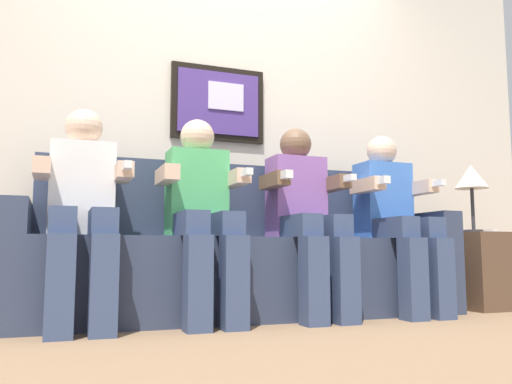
{
  "coord_description": "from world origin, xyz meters",
  "views": [
    {
      "loc": [
        -1.03,
        -2.58,
        0.36
      ],
      "look_at": [
        0.0,
        0.15,
        0.7
      ],
      "focal_mm": 37.41,
      "sensor_mm": 36.0,
      "label": 1
    }
  ],
  "objects": [
    {
      "name": "spare_remote_on_table",
      "position": [
        1.63,
        0.15,
        0.51
      ],
      "size": [
        0.04,
        0.13,
        0.02
      ],
      "primitive_type": "cube",
      "color": "white",
      "rests_on": "side_table_right"
    },
    {
      "name": "side_table_right",
      "position": [
        1.64,
        0.22,
        0.25
      ],
      "size": [
        0.4,
        0.4,
        0.5
      ],
      "color": "brown",
      "rests_on": "ground_plane"
    },
    {
      "name": "table_lamp",
      "position": [
        1.59,
        0.24,
        0.86
      ],
      "size": [
        0.22,
        0.22,
        0.46
      ],
      "color": "#333338",
      "rests_on": "side_table_right"
    },
    {
      "name": "ground_plane",
      "position": [
        0.0,
        0.0,
        0.0
      ],
      "size": [
        6.47,
        6.47,
        0.0
      ],
      "primitive_type": "plane",
      "color": "#8C6B4C"
    },
    {
      "name": "person_rightmost",
      "position": [
        0.91,
        0.16,
        0.61
      ],
      "size": [
        0.46,
        0.56,
        1.11
      ],
      "color": "#3F72CC",
      "rests_on": "ground_plane"
    },
    {
      "name": "couch",
      "position": [
        0.0,
        0.33,
        0.31
      ],
      "size": [
        2.57,
        0.58,
        0.9
      ],
      "color": "#333D56",
      "rests_on": "ground_plane"
    },
    {
      "name": "person_left_center",
      "position": [
        -0.3,
        0.16,
        0.61
      ],
      "size": [
        0.46,
        0.56,
        1.11
      ],
      "color": "#4CB266",
      "rests_on": "ground_plane"
    },
    {
      "name": "back_wall_assembly",
      "position": [
        -0.0,
        0.76,
        1.3
      ],
      "size": [
        4.97,
        0.1,
        2.6
      ],
      "color": "beige",
      "rests_on": "ground_plane"
    },
    {
      "name": "person_leftmost",
      "position": [
        -0.91,
        0.16,
        0.61
      ],
      "size": [
        0.46,
        0.56,
        1.11
      ],
      "color": "white",
      "rests_on": "ground_plane"
    },
    {
      "name": "person_right_center",
      "position": [
        0.3,
        0.16,
        0.61
      ],
      "size": [
        0.46,
        0.56,
        1.11
      ],
      "color": "#8C59A5",
      "rests_on": "ground_plane"
    }
  ]
}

